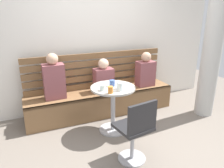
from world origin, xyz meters
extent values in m
plane|color=#70665B|center=(0.00, 0.00, 0.00)|extent=(8.00, 8.00, 0.00)
cube|color=silver|center=(0.00, 1.64, 1.45)|extent=(5.20, 0.10, 2.90)
cylinder|color=#B2B2AD|center=(1.75, 0.45, 1.40)|extent=(0.32, 0.32, 2.80)
cube|color=brown|center=(0.00, 1.20, 0.22)|extent=(2.70, 0.52, 0.44)
cube|color=brown|center=(0.00, 0.96, 0.42)|extent=(2.70, 0.04, 0.04)
cube|color=brown|center=(0.00, 1.44, 0.49)|extent=(2.65, 0.04, 0.10)
cube|color=brown|center=(0.00, 1.44, 0.64)|extent=(2.65, 0.04, 0.10)
cube|color=brown|center=(0.00, 1.44, 0.78)|extent=(2.65, 0.04, 0.10)
cube|color=brown|center=(0.00, 1.44, 0.92)|extent=(2.65, 0.04, 0.10)
cube|color=brown|center=(0.00, 1.44, 1.05)|extent=(2.65, 0.04, 0.10)
cylinder|color=#ADADB2|center=(-0.05, 0.56, 0.01)|extent=(0.44, 0.44, 0.02)
cylinder|color=#ADADB2|center=(-0.05, 0.56, 0.37)|extent=(0.07, 0.07, 0.69)
cylinder|color=#B7B2A8|center=(-0.05, 0.56, 0.72)|extent=(0.68, 0.68, 0.03)
cylinder|color=#ADADB2|center=(-0.11, -0.19, 0.01)|extent=(0.36, 0.36, 0.02)
cylinder|color=#ADADB2|center=(-0.11, -0.19, 0.23)|extent=(0.05, 0.05, 0.45)
cube|color=#232326|center=(-0.11, -0.19, 0.47)|extent=(0.46, 0.46, 0.04)
cube|color=#232326|center=(-0.09, -0.36, 0.67)|extent=(0.40, 0.10, 0.36)
cube|color=brown|center=(-0.82, 1.21, 0.73)|extent=(0.34, 0.22, 0.58)
sphere|color=tan|center=(-0.82, 1.21, 1.10)|extent=(0.19, 0.19, 0.19)
cube|color=brown|center=(0.04, 1.21, 0.65)|extent=(0.34, 0.22, 0.42)
sphere|color=#DBB293|center=(0.04, 1.21, 0.94)|extent=(0.19, 0.19, 0.19)
cube|color=brown|center=(0.89, 1.17, 0.68)|extent=(0.34, 0.22, 0.48)
sphere|color=tan|center=(0.89, 1.17, 1.00)|extent=(0.19, 0.19, 0.19)
cylinder|color=silver|center=(-0.25, 0.48, 0.78)|extent=(0.08, 0.08, 0.08)
cylinder|color=silver|center=(-0.03, 0.37, 0.80)|extent=(0.07, 0.07, 0.12)
cylinder|color=#3D5B9E|center=(-0.05, 0.60, 0.79)|extent=(0.08, 0.08, 0.09)
cylinder|color=orange|center=(-0.19, 0.33, 0.79)|extent=(0.07, 0.07, 0.10)
cylinder|color=white|center=(-0.01, 0.45, 0.80)|extent=(0.07, 0.07, 0.11)
camera|label=1|loc=(-1.27, -2.23, 1.82)|focal=34.39mm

